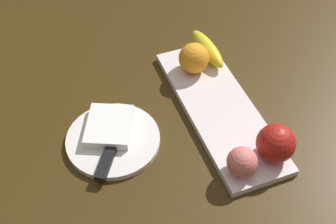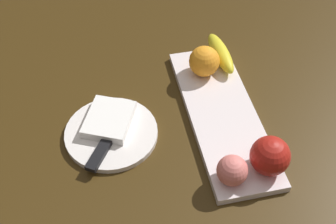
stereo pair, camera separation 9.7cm
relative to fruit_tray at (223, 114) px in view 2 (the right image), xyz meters
The scene contains 9 objects.
ground_plane 0.03m from the fruit_tray, behind, with size 2.40×2.40×0.00m, color #3A280D.
fruit_tray is the anchor object (origin of this frame).
apple 0.18m from the fruit_tray, 165.71° to the right, with size 0.08×0.08×0.08m, color #A61C14.
banana 0.19m from the fruit_tray, 14.43° to the right, with size 0.15×0.04×0.04m, color yellow.
orange_near_apple 0.15m from the fruit_tray, ahead, with size 0.08×0.08×0.08m, color orange.
peach 0.19m from the fruit_tray, 167.77° to the left, with size 0.06×0.06×0.06m, color #DF726B.
dinner_plate 0.26m from the fruit_tray, 90.00° to the left, with size 0.21×0.21×0.01m, color white.
folded_napkin 0.26m from the fruit_tray, 84.29° to the left, with size 0.12×0.10×0.02m, color white.
knife 0.29m from the fruit_tray, 99.61° to the left, with size 0.16×0.12×0.01m.
Camera 2 is at (-0.61, 0.26, 0.77)m, focal length 46.96 mm.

